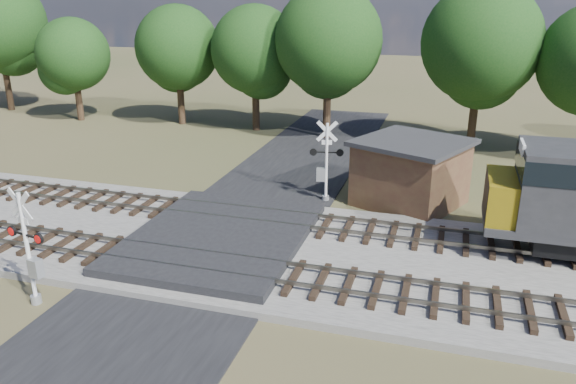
% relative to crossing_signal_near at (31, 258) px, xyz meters
% --- Properties ---
extents(ground, '(160.00, 160.00, 0.00)m').
position_rel_crossing_signal_near_xyz_m(ground, '(4.17, 5.67, -1.74)').
color(ground, '#3F4726').
rests_on(ground, ground).
extents(ballast_bed, '(140.00, 10.00, 0.30)m').
position_rel_crossing_signal_near_xyz_m(ballast_bed, '(14.17, 6.17, -1.59)').
color(ballast_bed, gray).
rests_on(ballast_bed, ground).
extents(road, '(7.00, 60.00, 0.08)m').
position_rel_crossing_signal_near_xyz_m(road, '(4.17, 5.67, -1.70)').
color(road, black).
rests_on(road, ground).
extents(crossing_panel, '(7.00, 9.00, 0.62)m').
position_rel_crossing_signal_near_xyz_m(crossing_panel, '(4.17, 6.17, -1.43)').
color(crossing_panel, '#262628').
rests_on(crossing_panel, ground).
extents(track_near, '(140.00, 2.60, 0.33)m').
position_rel_crossing_signal_near_xyz_m(track_near, '(7.29, 3.67, -1.33)').
color(track_near, black).
rests_on(track_near, ballast_bed).
extents(track_far, '(140.00, 2.60, 0.33)m').
position_rel_crossing_signal_near_xyz_m(track_far, '(7.29, 8.67, -1.33)').
color(track_far, black).
rests_on(track_far, ballast_bed).
extents(crossing_signal_near, '(1.67, 0.47, 4.19)m').
position_rel_crossing_signal_near_xyz_m(crossing_signal_near, '(0.00, 0.00, 0.00)').
color(crossing_signal_near, silver).
rests_on(crossing_signal_near, ground).
extents(crossing_signal_far, '(1.69, 0.45, 4.23)m').
position_rel_crossing_signal_near_xyz_m(crossing_signal_far, '(7.16, 12.72, 0.01)').
color(crossing_signal_far, silver).
rests_on(crossing_signal_far, ground).
extents(equipment_shed, '(6.45, 6.45, 3.33)m').
position_rel_crossing_signal_near_xyz_m(equipment_shed, '(11.39, 13.62, -0.06)').
color(equipment_shed, '#4F2E22').
rests_on(equipment_shed, ground).
extents(treeline, '(83.37, 11.08, 11.81)m').
position_rel_crossing_signal_near_xyz_m(treeline, '(10.74, 26.36, 4.99)').
color(treeline, black).
rests_on(treeline, ground).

